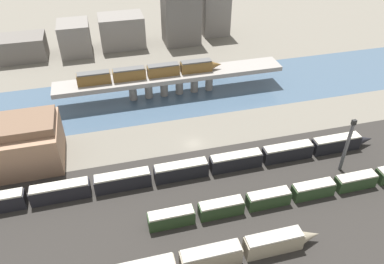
{
  "coord_description": "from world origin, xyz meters",
  "views": [
    {
      "loc": [
        -20.08,
        -75.47,
        60.71
      ],
      "look_at": [
        0.0,
        1.44,
        2.82
      ],
      "focal_mm": 35.0,
      "sensor_mm": 36.0,
      "label": 1
    }
  ],
  "objects_px": {
    "train_yard_near": "(185,263)",
    "train_yard_far": "(159,175)",
    "train_on_bridge": "(150,72)",
    "train_yard_mid": "(296,193)",
    "signal_tower": "(347,146)"
  },
  "relations": [
    {
      "from": "train_yard_near",
      "to": "train_yard_far",
      "type": "distance_m",
      "value": 24.29
    },
    {
      "from": "train_on_bridge",
      "to": "train_yard_near",
      "type": "xyz_separation_m",
      "value": [
        -4.67,
        -62.85,
        -6.78
      ]
    },
    {
      "from": "train_on_bridge",
      "to": "train_yard_far",
      "type": "height_order",
      "value": "train_on_bridge"
    },
    {
      "from": "train_yard_mid",
      "to": "signal_tower",
      "type": "height_order",
      "value": "signal_tower"
    },
    {
      "from": "train_yard_near",
      "to": "train_yard_far",
      "type": "height_order",
      "value": "train_yard_near"
    },
    {
      "from": "train_yard_near",
      "to": "train_yard_mid",
      "type": "xyz_separation_m",
      "value": [
        27.78,
        11.08,
        -0.3
      ]
    },
    {
      "from": "train_yard_near",
      "to": "train_yard_mid",
      "type": "bearing_deg",
      "value": 21.75
    },
    {
      "from": "train_yard_near",
      "to": "train_yard_far",
      "type": "bearing_deg",
      "value": 90.74
    },
    {
      "from": "train_on_bridge",
      "to": "train_yard_mid",
      "type": "relative_size",
      "value": 0.67
    },
    {
      "from": "train_on_bridge",
      "to": "train_yard_mid",
      "type": "distance_m",
      "value": 57.13
    },
    {
      "from": "signal_tower",
      "to": "train_yard_far",
      "type": "bearing_deg",
      "value": 170.73
    },
    {
      "from": "train_yard_far",
      "to": "train_yard_near",
      "type": "bearing_deg",
      "value": -89.26
    },
    {
      "from": "train_yard_far",
      "to": "signal_tower",
      "type": "bearing_deg",
      "value": -9.27
    },
    {
      "from": "train_yard_near",
      "to": "train_yard_mid",
      "type": "height_order",
      "value": "train_yard_near"
    },
    {
      "from": "train_on_bridge",
      "to": "train_yard_far",
      "type": "distance_m",
      "value": 39.48
    }
  ]
}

